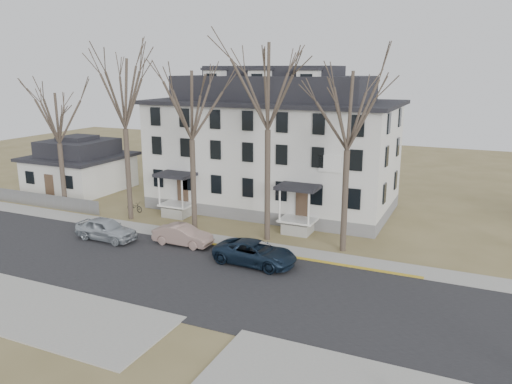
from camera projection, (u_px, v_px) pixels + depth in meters
The scene contains 16 objects.
ground at pixel (180, 291), 27.31m from camera, with size 120.00×120.00×0.00m, color olive.
main_road at pixel (199, 277), 29.07m from camera, with size 120.00×10.00×0.04m, color #27272A.
far_sidewalk at pixel (244, 245), 34.38m from camera, with size 120.00×2.00×0.08m, color #A09F97.
yellow_curb at pixel (308, 261), 31.57m from camera, with size 14.00×0.25×0.06m, color gold.
boarding_house at pixel (273, 146), 42.68m from camera, with size 20.80×12.36×12.05m.
small_house at pixel (80, 167), 49.73m from camera, with size 8.70×8.70×5.00m.
fence at pixel (38, 206), 44.13m from camera, with size 14.00×0.06×1.20m, color gray.
tree_far_left at pixel (123, 89), 37.89m from camera, with size 8.40×8.40×13.72m.
tree_mid_left at pixel (191, 101), 35.66m from camera, with size 7.80×7.80×12.74m.
tree_center at pixel (268, 80), 32.90m from camera, with size 9.00×9.00×14.70m.
tree_mid_right at pixel (349, 105), 31.05m from camera, with size 7.80×7.80×12.74m.
tree_bungalow at pixel (57, 115), 41.24m from camera, with size 6.60×6.60×10.78m.
car_silver at pixel (106, 230), 35.18m from camera, with size 1.85×4.60×1.57m, color #AFB8BF.
car_tan at pixel (183, 236), 34.19m from camera, with size 1.46×4.18×1.38m, color gray.
car_navy at pixel (255, 253), 30.80m from camera, with size 2.41×5.22×1.45m, color #132132.
bicycle_left at pixel (135, 207), 42.16m from camera, with size 0.59×1.68×0.88m, color black.
Camera 1 is at (14.21, -21.23, 11.82)m, focal length 35.00 mm.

